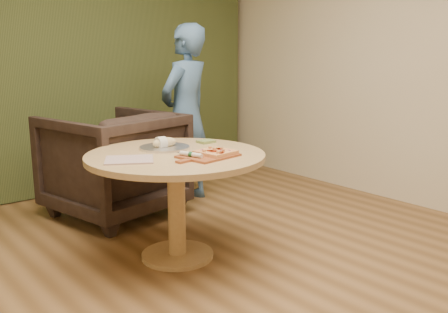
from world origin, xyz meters
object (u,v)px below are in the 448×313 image
cutlery_roll (191,154)px  person_standing (186,115)px  pizza_paddle (207,156)px  armchair (113,159)px  serving_tray (165,147)px  bread_roll (163,143)px  pedestal_table (176,173)px  flatbread_pizza (216,152)px

cutlery_roll → person_standing: size_ratio=0.12×
pizza_paddle → armchair: size_ratio=0.46×
serving_tray → bread_roll: 0.04m
pedestal_table → flatbread_pizza: bearing=-56.9°
bread_roll → armchair: size_ratio=0.19×
pedestal_table → bread_roll: bread_roll is taller
person_standing → flatbread_pizza: bearing=44.1°
pedestal_table → serving_tray: serving_tray is taller
pizza_paddle → armchair: bearing=81.5°
armchair → pedestal_table: bearing=73.2°
cutlery_roll → armchair: (0.12, 1.34, -0.27)m
pedestal_table → pizza_paddle: pizza_paddle is taller
cutlery_roll → bread_roll: (0.05, 0.40, 0.01)m
cutlery_roll → bread_roll: size_ratio=1.02×
pedestal_table → cutlery_roll: 0.27m
pizza_paddle → flatbread_pizza: 0.07m
flatbread_pizza → person_standing: size_ratio=0.15×
cutlery_roll → serving_tray: (0.06, 0.40, -0.02)m
serving_tray → bread_roll: bread_roll is taller
pedestal_table → armchair: armchair is taller
pizza_paddle → flatbread_pizza: size_ratio=1.86×
cutlery_roll → serving_tray: cutlery_roll is taller
serving_tray → bread_roll: bearing=180.0°
pedestal_table → person_standing: size_ratio=0.73×
armchair → person_standing: (0.73, -0.07, 0.33)m
flatbread_pizza → bread_roll: 0.45m
pizza_paddle → cutlery_roll: cutlery_roll is taller
flatbread_pizza → bread_roll: bread_roll is taller
bread_roll → armchair: bearing=85.4°
pedestal_table → pizza_paddle: bearing=-68.3°
person_standing → pizza_paddle: bearing=41.7°
serving_tray → cutlery_roll: bearing=-98.1°
bread_roll → armchair: armchair is taller
flatbread_pizza → serving_tray: bearing=105.5°
flatbread_pizza → armchair: armchair is taller
pedestal_table → serving_tray: (0.04, 0.19, 0.15)m
pedestal_table → armchair: size_ratio=1.20×
pedestal_table → cutlery_roll: cutlery_roll is taller
flatbread_pizza → armchair: 1.40m
pedestal_table → flatbread_pizza: (0.16, -0.24, 0.17)m
serving_tray → person_standing: bearing=47.6°
flatbread_pizza → armchair: bearing=92.2°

